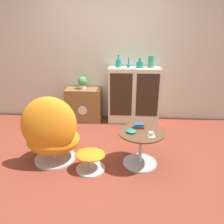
{
  "coord_description": "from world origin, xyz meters",
  "views": [
    {
      "loc": [
        0.36,
        -2.66,
        1.72
      ],
      "look_at": [
        0.15,
        0.43,
        0.55
      ],
      "focal_mm": 35.0,
      "sensor_mm": 36.0,
      "label": 1
    }
  ],
  "objects_px": {
    "vase_inner_right": "(140,65)",
    "tv_console": "(84,104)",
    "teacup": "(151,135)",
    "vase_leftmost": "(118,63)",
    "sideboard": "(134,95)",
    "ottoman": "(90,158)",
    "egg_chair": "(51,133)",
    "bowl": "(131,131)",
    "vase_inner_left": "(128,65)",
    "book_stack": "(139,126)",
    "potted_plant": "(83,82)",
    "coffee_table": "(141,145)",
    "vase_rightmost": "(151,62)"
  },
  "relations": [
    {
      "from": "vase_leftmost",
      "to": "bowl",
      "type": "xyz_separation_m",
      "value": [
        0.24,
        -1.54,
        -0.64
      ]
    },
    {
      "from": "egg_chair",
      "to": "vase_inner_left",
      "type": "bearing_deg",
      "value": 57.09
    },
    {
      "from": "ottoman",
      "to": "vase_inner_right",
      "type": "relative_size",
      "value": 2.4
    },
    {
      "from": "book_stack",
      "to": "vase_inner_right",
      "type": "bearing_deg",
      "value": 88.06
    },
    {
      "from": "ottoman",
      "to": "vase_rightmost",
      "type": "relative_size",
      "value": 1.85
    },
    {
      "from": "vase_leftmost",
      "to": "teacup",
      "type": "xyz_separation_m",
      "value": [
        0.48,
        -1.64,
        -0.64
      ]
    },
    {
      "from": "vase_inner_right",
      "to": "tv_console",
      "type": "bearing_deg",
      "value": -179.04
    },
    {
      "from": "tv_console",
      "to": "potted_plant",
      "type": "xyz_separation_m",
      "value": [
        -0.01,
        0.0,
        0.46
      ]
    },
    {
      "from": "tv_console",
      "to": "ottoman",
      "type": "height_order",
      "value": "tv_console"
    },
    {
      "from": "tv_console",
      "to": "vase_inner_right",
      "type": "distance_m",
      "value": 1.33
    },
    {
      "from": "ottoman",
      "to": "egg_chair",
      "type": "bearing_deg",
      "value": 164.92
    },
    {
      "from": "sideboard",
      "to": "tv_console",
      "type": "distance_m",
      "value": 1.0
    },
    {
      "from": "vase_inner_left",
      "to": "teacup",
      "type": "distance_m",
      "value": 1.77
    },
    {
      "from": "egg_chair",
      "to": "bowl",
      "type": "relative_size",
      "value": 7.54
    },
    {
      "from": "coffee_table",
      "to": "vase_leftmost",
      "type": "relative_size",
      "value": 2.64
    },
    {
      "from": "sideboard",
      "to": "teacup",
      "type": "bearing_deg",
      "value": -83.79
    },
    {
      "from": "coffee_table",
      "to": "potted_plant",
      "type": "height_order",
      "value": "potted_plant"
    },
    {
      "from": "ottoman",
      "to": "tv_console",
      "type": "bearing_deg",
      "value": 103.1
    },
    {
      "from": "vase_leftmost",
      "to": "sideboard",
      "type": "bearing_deg",
      "value": -0.73
    },
    {
      "from": "vase_leftmost",
      "to": "vase_inner_right",
      "type": "bearing_deg",
      "value": 0.0
    },
    {
      "from": "potted_plant",
      "to": "ottoman",
      "type": "bearing_deg",
      "value": -76.46
    },
    {
      "from": "tv_console",
      "to": "vase_rightmost",
      "type": "xyz_separation_m",
      "value": [
        1.27,
        0.02,
        0.84
      ]
    },
    {
      "from": "tv_console",
      "to": "vase_inner_left",
      "type": "relative_size",
      "value": 3.72
    },
    {
      "from": "coffee_table",
      "to": "vase_inner_right",
      "type": "distance_m",
      "value": 1.73
    },
    {
      "from": "vase_inner_right",
      "to": "vase_rightmost",
      "type": "bearing_deg",
      "value": 0.0
    },
    {
      "from": "vase_inner_right",
      "to": "book_stack",
      "type": "relative_size",
      "value": 1.16
    },
    {
      "from": "tv_console",
      "to": "egg_chair",
      "type": "bearing_deg",
      "value": -95.4
    },
    {
      "from": "egg_chair",
      "to": "potted_plant",
      "type": "bearing_deg",
      "value": 85.11
    },
    {
      "from": "ottoman",
      "to": "book_stack",
      "type": "distance_m",
      "value": 0.77
    },
    {
      "from": "tv_console",
      "to": "ottoman",
      "type": "relative_size",
      "value": 1.74
    },
    {
      "from": "bowl",
      "to": "sideboard",
      "type": "bearing_deg",
      "value": 87.54
    },
    {
      "from": "vase_inner_right",
      "to": "teacup",
      "type": "height_order",
      "value": "vase_inner_right"
    },
    {
      "from": "coffee_table",
      "to": "vase_inner_left",
      "type": "bearing_deg",
      "value": 96.93
    },
    {
      "from": "ottoman",
      "to": "potted_plant",
      "type": "height_order",
      "value": "potted_plant"
    },
    {
      "from": "vase_inner_left",
      "to": "bowl",
      "type": "distance_m",
      "value": 1.66
    },
    {
      "from": "tv_console",
      "to": "potted_plant",
      "type": "distance_m",
      "value": 0.46
    },
    {
      "from": "coffee_table",
      "to": "bowl",
      "type": "height_order",
      "value": "bowl"
    },
    {
      "from": "vase_rightmost",
      "to": "bowl",
      "type": "relative_size",
      "value": 1.65
    },
    {
      "from": "vase_inner_left",
      "to": "bowl",
      "type": "bearing_deg",
      "value": -88.1
    },
    {
      "from": "sideboard",
      "to": "vase_inner_left",
      "type": "bearing_deg",
      "value": 178.11
    },
    {
      "from": "ottoman",
      "to": "vase_inner_right",
      "type": "bearing_deg",
      "value": 68.36
    },
    {
      "from": "sideboard",
      "to": "bowl",
      "type": "relative_size",
      "value": 8.24
    },
    {
      "from": "vase_inner_left",
      "to": "vase_rightmost",
      "type": "xyz_separation_m",
      "value": [
        0.41,
        0.0,
        0.06
      ]
    },
    {
      "from": "egg_chair",
      "to": "book_stack",
      "type": "height_order",
      "value": "egg_chair"
    },
    {
      "from": "vase_leftmost",
      "to": "book_stack",
      "type": "bearing_deg",
      "value": -76.21
    },
    {
      "from": "vase_leftmost",
      "to": "vase_inner_left",
      "type": "height_order",
      "value": "vase_leftmost"
    },
    {
      "from": "vase_leftmost",
      "to": "tv_console",
      "type": "bearing_deg",
      "value": -178.48
    },
    {
      "from": "ottoman",
      "to": "sideboard",
      "type": "bearing_deg",
      "value": 70.9
    },
    {
      "from": "ottoman",
      "to": "book_stack",
      "type": "xyz_separation_m",
      "value": [
        0.62,
        0.3,
        0.34
      ]
    },
    {
      "from": "vase_inner_right",
      "to": "potted_plant",
      "type": "bearing_deg",
      "value": -179.07
    }
  ]
}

